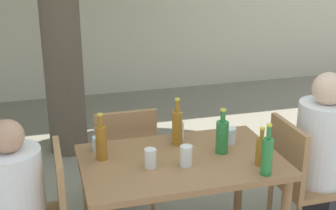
# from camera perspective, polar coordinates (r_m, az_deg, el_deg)

# --- Properties ---
(dining_table_front) EXTENTS (1.24, 0.78, 0.74)m
(dining_table_front) POSITION_cam_1_polar(r_m,az_deg,el_deg) (2.95, 1.60, -8.25)
(dining_table_front) COLOR #996B42
(dining_table_front) RESTS_ON ground_plane
(patio_chair_1) EXTENTS (0.44, 0.44, 0.89)m
(patio_chair_1) POSITION_cam_1_polar(r_m,az_deg,el_deg) (3.35, 15.76, -8.25)
(patio_chair_1) COLOR #A87A4C
(patio_chair_1) RESTS_ON ground_plane
(patio_chair_2) EXTENTS (0.44, 0.44, 0.89)m
(patio_chair_2) POSITION_cam_1_polar(r_m,az_deg,el_deg) (3.51, -5.37, -6.20)
(patio_chair_2) COLOR #A87A4C
(patio_chair_2) RESTS_ON ground_plane
(person_seated_1) EXTENTS (0.58, 0.36, 1.22)m
(person_seated_1) POSITION_cam_1_polar(r_m,az_deg,el_deg) (3.45, 19.12, -6.93)
(person_seated_1) COLOR #383842
(person_seated_1) RESTS_ON ground_plane
(amber_bottle_0) EXTENTS (0.06, 0.06, 0.24)m
(amber_bottle_0) POSITION_cam_1_polar(r_m,az_deg,el_deg) (2.85, 11.27, -5.44)
(amber_bottle_0) COLOR #9E661E
(amber_bottle_0) RESTS_ON dining_table_front
(amber_bottle_1) EXTENTS (0.07, 0.07, 0.32)m
(amber_bottle_1) POSITION_cam_1_polar(r_m,az_deg,el_deg) (3.06, 1.13, -2.66)
(amber_bottle_1) COLOR #9E661E
(amber_bottle_1) RESTS_ON dining_table_front
(amber_bottle_2) EXTENTS (0.07, 0.07, 0.30)m
(amber_bottle_2) POSITION_cam_1_polar(r_m,az_deg,el_deg) (2.88, -8.14, -4.45)
(amber_bottle_2) COLOR #9E661E
(amber_bottle_2) RESTS_ON dining_table_front
(green_bottle_3) EXTENTS (0.06, 0.06, 0.31)m
(green_bottle_3) POSITION_cam_1_polar(r_m,az_deg,el_deg) (2.73, 11.98, -6.01)
(green_bottle_3) COLOR #287A38
(green_bottle_3) RESTS_ON dining_table_front
(green_bottle_4) EXTENTS (0.08, 0.08, 0.30)m
(green_bottle_4) POSITION_cam_1_polar(r_m,az_deg,el_deg) (2.96, 6.62, -3.77)
(green_bottle_4) COLOR #287A38
(green_bottle_4) RESTS_ON dining_table_front
(drinking_glass_0) EXTENTS (0.07, 0.07, 0.09)m
(drinking_glass_0) POSITION_cam_1_polar(r_m,az_deg,el_deg) (3.03, -8.61, -4.69)
(drinking_glass_0) COLOR silver
(drinking_glass_0) RESTS_ON dining_table_front
(drinking_glass_1) EXTENTS (0.07, 0.07, 0.11)m
(drinking_glass_1) POSITION_cam_1_polar(r_m,az_deg,el_deg) (3.18, 1.35, -3.08)
(drinking_glass_1) COLOR silver
(drinking_glass_1) RESTS_ON dining_table_front
(drinking_glass_2) EXTENTS (0.07, 0.07, 0.12)m
(drinking_glass_2) POSITION_cam_1_polar(r_m,az_deg,el_deg) (2.79, -2.16, -6.49)
(drinking_glass_2) COLOR silver
(drinking_glass_2) RESTS_ON dining_table_front
(drinking_glass_3) EXTENTS (0.08, 0.08, 0.10)m
(drinking_glass_3) POSITION_cam_1_polar(r_m,az_deg,el_deg) (3.13, 7.52, -3.71)
(drinking_glass_3) COLOR white
(drinking_glass_3) RESTS_ON dining_table_front
(drinking_glass_4) EXTENTS (0.07, 0.07, 0.13)m
(drinking_glass_4) POSITION_cam_1_polar(r_m,az_deg,el_deg) (2.80, 2.15, -6.23)
(drinking_glass_4) COLOR silver
(drinking_glass_4) RESTS_ON dining_table_front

